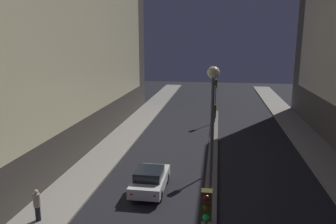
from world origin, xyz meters
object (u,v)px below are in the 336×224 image
at_px(street_lamp, 212,114).
at_px(traffic_light_far, 216,91).
at_px(traffic_light_mid, 213,123).
at_px(car_left_lane, 150,179).
at_px(pedestrian_on_left_sidewalk, 37,204).

bearing_deg(street_lamp, traffic_light_far, 90.00).
bearing_deg(street_lamp, traffic_light_mid, 90.00).
xyz_separation_m(traffic_light_mid, car_left_lane, (-3.70, -3.38, -2.85)).
height_order(traffic_light_far, street_lamp, street_lamp).
height_order(car_left_lane, pedestrian_on_left_sidewalk, pedestrian_on_left_sidewalk).
relative_size(traffic_light_far, pedestrian_on_left_sidewalk, 2.82).
bearing_deg(traffic_light_far, street_lamp, -90.00).
bearing_deg(car_left_lane, traffic_light_mid, 42.42).
relative_size(traffic_light_far, street_lamp, 0.61).
height_order(traffic_light_far, car_left_lane, traffic_light_far).
bearing_deg(traffic_light_mid, traffic_light_far, 90.00).
relative_size(traffic_light_mid, car_left_lane, 1.18).
relative_size(car_left_lane, pedestrian_on_left_sidewalk, 2.39).
xyz_separation_m(traffic_light_far, street_lamp, (0.00, -20.45, 2.10)).
relative_size(street_lamp, pedestrian_on_left_sidewalk, 4.65).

